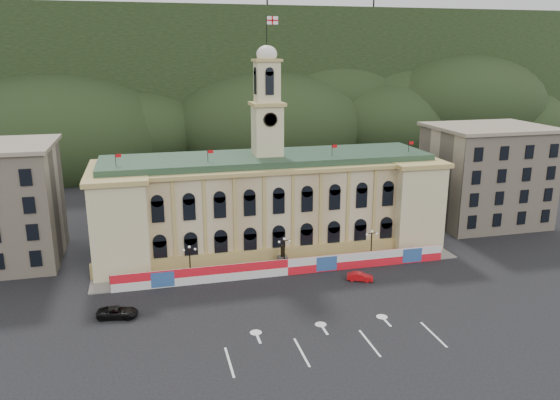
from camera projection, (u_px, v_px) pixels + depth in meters
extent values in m
plane|color=black|center=(319.00, 322.00, 66.30)|extent=(260.00, 260.00, 0.00)
cube|color=black|center=(199.00, 82.00, 182.08)|extent=(230.00, 70.00, 44.00)
cube|color=#595651|center=(318.00, 57.00, 169.52)|extent=(22.00, 8.00, 14.00)
cube|color=#595651|center=(31.00, 73.00, 149.14)|extent=(16.00, 7.00, 10.00)
cube|color=beige|center=(268.00, 206.00, 90.64)|extent=(55.00, 15.00, 14.00)
cube|color=tan|center=(279.00, 255.00, 84.88)|extent=(56.00, 0.80, 2.40)
cube|color=tan|center=(267.00, 163.00, 88.72)|extent=(56.20, 16.20, 0.60)
cube|color=#2A4732|center=(267.00, 159.00, 88.53)|extent=(53.00, 13.00, 1.20)
cube|color=beige|center=(121.00, 218.00, 84.17)|extent=(8.00, 17.00, 14.00)
cube|color=beige|center=(400.00, 198.00, 95.25)|extent=(8.00, 17.00, 14.00)
cube|color=beige|center=(267.00, 130.00, 87.32)|extent=(4.40, 4.40, 8.00)
cube|color=tan|center=(267.00, 104.00, 86.21)|extent=(5.20, 5.20, 0.50)
cube|color=beige|center=(267.00, 83.00, 85.34)|extent=(3.60, 3.60, 6.50)
cube|color=tan|center=(267.00, 60.00, 84.44)|extent=(4.20, 4.20, 0.40)
cylinder|color=black|center=(270.00, 120.00, 84.64)|extent=(2.20, 0.20, 2.20)
ellipsoid|color=white|center=(267.00, 54.00, 84.20)|extent=(3.20, 3.20, 2.72)
cylinder|color=black|center=(267.00, 33.00, 83.36)|extent=(0.12, 0.12, 5.00)
cube|color=white|center=(272.00, 20.00, 83.10)|extent=(1.80, 0.04, 1.20)
cube|color=red|center=(272.00, 20.00, 83.07)|extent=(1.80, 0.02, 0.22)
cube|color=red|center=(272.00, 20.00, 83.07)|extent=(0.22, 0.02, 1.20)
cube|color=#C1AF95|center=(486.00, 176.00, 103.06)|extent=(20.00, 16.00, 18.00)
cube|color=gray|center=(491.00, 127.00, 100.60)|extent=(21.00, 17.00, 0.60)
cube|color=red|center=(288.00, 267.00, 80.00)|extent=(50.00, 0.25, 2.50)
cube|color=#2D5699|center=(163.00, 280.00, 75.63)|extent=(3.20, 0.05, 2.20)
cube|color=#2D5699|center=(327.00, 264.00, 81.29)|extent=(3.20, 0.05, 2.20)
cube|color=#2D5699|center=(412.00, 255.00, 84.59)|extent=(3.20, 0.05, 2.20)
cube|color=slate|center=(283.00, 268.00, 82.88)|extent=(56.00, 5.50, 0.16)
cube|color=#595651|center=(283.00, 262.00, 82.90)|extent=(1.40, 1.40, 1.80)
cylinder|color=black|center=(283.00, 251.00, 82.45)|extent=(0.60, 0.60, 1.60)
sphere|color=black|center=(283.00, 246.00, 82.21)|extent=(0.44, 0.44, 0.44)
cylinder|color=black|center=(191.00, 278.00, 78.86)|extent=(0.44, 0.44, 0.30)
cylinder|color=black|center=(190.00, 264.00, 78.27)|extent=(0.18, 0.18, 4.80)
cube|color=black|center=(189.00, 249.00, 77.66)|extent=(1.60, 0.08, 0.08)
sphere|color=silver|center=(184.00, 250.00, 77.51)|extent=(0.36, 0.36, 0.36)
sphere|color=silver|center=(195.00, 249.00, 77.89)|extent=(0.36, 0.36, 0.36)
sphere|color=silver|center=(189.00, 247.00, 77.60)|extent=(0.40, 0.40, 0.40)
cylinder|color=black|center=(284.00, 269.00, 82.16)|extent=(0.44, 0.44, 0.30)
cylinder|color=black|center=(284.00, 255.00, 81.57)|extent=(0.18, 0.18, 4.80)
cube|color=black|center=(284.00, 241.00, 80.96)|extent=(1.60, 0.08, 0.08)
sphere|color=silver|center=(279.00, 242.00, 80.81)|extent=(0.36, 0.36, 0.36)
sphere|color=silver|center=(289.00, 241.00, 81.19)|extent=(0.36, 0.36, 0.36)
sphere|color=silver|center=(284.00, 239.00, 80.90)|extent=(0.40, 0.40, 0.40)
cylinder|color=black|center=(371.00, 261.00, 85.46)|extent=(0.44, 0.44, 0.30)
cylinder|color=black|center=(371.00, 247.00, 84.87)|extent=(0.18, 0.18, 4.80)
cube|color=black|center=(372.00, 233.00, 84.26)|extent=(1.60, 0.08, 0.08)
sphere|color=silver|center=(367.00, 234.00, 84.11)|extent=(0.36, 0.36, 0.36)
sphere|color=silver|center=(377.00, 234.00, 84.49)|extent=(0.36, 0.36, 0.36)
sphere|color=silver|center=(372.00, 232.00, 84.20)|extent=(0.40, 0.40, 0.40)
imported|color=red|center=(360.00, 277.00, 78.21)|extent=(4.05, 4.68, 1.22)
imported|color=black|center=(118.00, 312.00, 67.40)|extent=(4.15, 5.83, 1.38)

